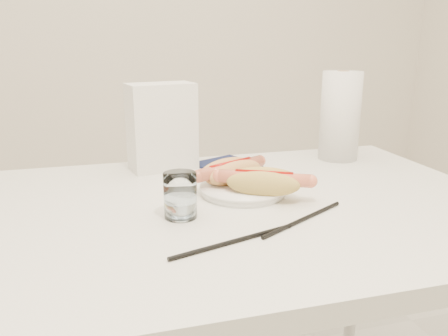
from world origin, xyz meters
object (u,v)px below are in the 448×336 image
object	(u,v)px
hotdog_right	(264,182)
water_glass	(180,195)
plate	(243,190)
table	(231,229)
hotdog_left	(231,172)
napkin_box	(162,127)
paper_towel_roll	(340,116)

from	to	relation	value
hotdog_right	water_glass	xyz separation A→B (m)	(-0.19, -0.05, 0.00)
water_glass	hotdog_right	bearing A→B (deg)	14.20
plate	table	bearing A→B (deg)	-128.99
plate	water_glass	xyz separation A→B (m)	(-0.16, -0.10, 0.04)
table	hotdog_left	world-z (taller)	hotdog_left
hotdog_right	napkin_box	bearing A→B (deg)	146.52
plate	napkin_box	world-z (taller)	napkin_box
water_glass	paper_towel_roll	world-z (taller)	paper_towel_roll
water_glass	paper_towel_roll	distance (m)	0.62
plate	hotdog_right	world-z (taller)	hotdog_right
hotdog_right	napkin_box	xyz separation A→B (m)	(-0.18, 0.31, 0.07)
table	napkin_box	distance (m)	0.37
water_glass	paper_towel_roll	bearing A→B (deg)	31.86
plate	hotdog_left	xyz separation A→B (m)	(-0.02, 0.04, 0.03)
hotdog_left	napkin_box	xyz separation A→B (m)	(-0.13, 0.21, 0.07)
plate	napkin_box	size ratio (longest dim) A/B	0.83
hotdog_left	water_glass	xyz separation A→B (m)	(-0.14, -0.14, 0.00)
table	napkin_box	xyz separation A→B (m)	(-0.10, 0.31, 0.17)
table	hotdog_right	xyz separation A→B (m)	(0.07, 0.00, 0.10)
hotdog_right	hotdog_left	bearing A→B (deg)	143.01
hotdog_left	water_glass	bearing A→B (deg)	-161.13
table	water_glass	world-z (taller)	water_glass
water_glass	table	bearing A→B (deg)	22.04
plate	water_glass	bearing A→B (deg)	-148.05
plate	paper_towel_roll	xyz separation A→B (m)	(0.36, 0.23, 0.12)
hotdog_left	hotdog_right	size ratio (longest dim) A/B	1.00
plate	hotdog_right	size ratio (longest dim) A/B	1.00
table	hotdog_left	bearing A→B (deg)	75.06
table	plate	world-z (taller)	plate
paper_towel_roll	table	bearing A→B (deg)	-145.60
hotdog_left	water_glass	distance (m)	0.20
water_glass	plate	bearing A→B (deg)	31.95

